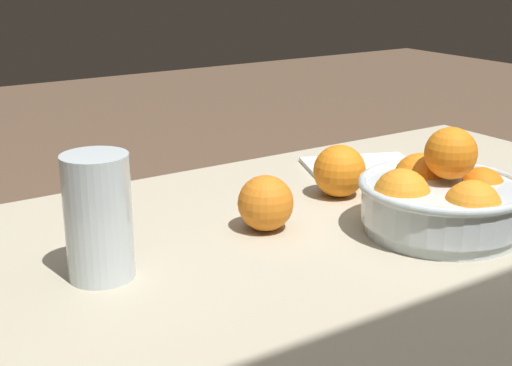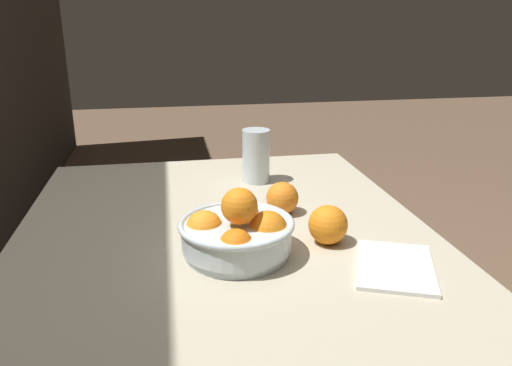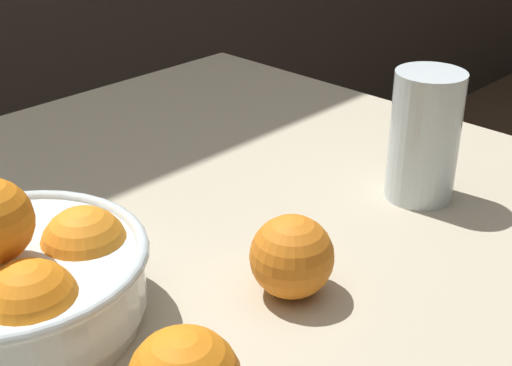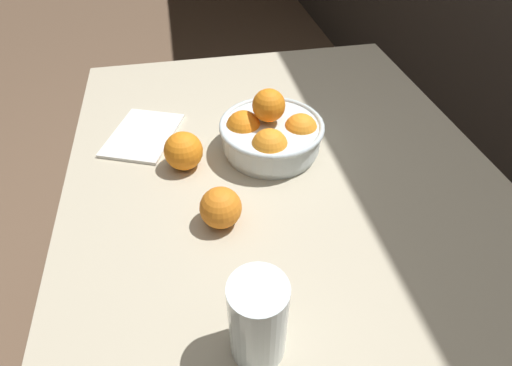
{
  "view_description": "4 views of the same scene",
  "coord_description": "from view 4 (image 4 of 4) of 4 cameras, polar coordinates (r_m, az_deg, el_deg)",
  "views": [
    {
      "loc": [
        0.63,
        0.63,
        1.15
      ],
      "look_at": [
        0.14,
        -0.11,
        0.87
      ],
      "focal_mm": 50.0,
      "sensor_mm": 36.0,
      "label": 1
    },
    {
      "loc": [
        -1.0,
        0.11,
        1.24
      ],
      "look_at": [
        0.14,
        -0.09,
        0.85
      ],
      "focal_mm": 35.0,
      "sensor_mm": 36.0,
      "label": 2
    },
    {
      "loc": [
        -0.32,
        -0.51,
        1.17
      ],
      "look_at": [
        0.15,
        -0.05,
        0.84
      ],
      "focal_mm": 50.0,
      "sensor_mm": 36.0,
      "label": 3
    },
    {
      "loc": [
        0.61,
        -0.19,
        1.35
      ],
      "look_at": [
        0.09,
        -0.08,
        0.86
      ],
      "focal_mm": 28.0,
      "sensor_mm": 36.0,
      "label": 4
    }
  ],
  "objects": [
    {
      "name": "orange_loose_front",
      "position": [
        0.74,
        -5.07,
        -3.54
      ],
      "size": [
        0.08,
        0.08,
        0.08
      ],
      "primitive_type": "sphere",
      "color": "orange",
      "rests_on": "dining_table"
    },
    {
      "name": "juice_glass",
      "position": [
        0.57,
        0.28,
        -19.31
      ],
      "size": [
        0.08,
        0.08,
        0.15
      ],
      "color": "#F4A314",
      "rests_on": "dining_table"
    },
    {
      "name": "napkin",
      "position": [
        1.01,
        -15.84,
        6.64
      ],
      "size": [
        0.24,
        0.21,
        0.01
      ],
      "primitive_type": "cube",
      "rotation": [
        0.0,
        0.0,
        -0.38
      ],
      "color": "white",
      "rests_on": "dining_table"
    },
    {
      "name": "ground_plane",
      "position": [
        1.5,
        2.64,
        -21.9
      ],
      "size": [
        12.0,
        12.0,
        0.0
      ],
      "primitive_type": "plane",
      "color": "brown"
    },
    {
      "name": "dining_table",
      "position": [
        0.92,
        4.0,
        -3.15
      ],
      "size": [
        1.2,
        0.93,
        0.78
      ],
      "color": "#B7AD93",
      "rests_on": "ground_plane"
    },
    {
      "name": "fruit_bowl",
      "position": [
        0.9,
        2.14,
        7.21
      ],
      "size": [
        0.23,
        0.23,
        0.15
      ],
      "color": "silver",
      "rests_on": "dining_table"
    },
    {
      "name": "orange_loose_near_bowl",
      "position": [
        0.87,
        -10.32,
        4.53
      ],
      "size": [
        0.08,
        0.08,
        0.08
      ],
      "primitive_type": "sphere",
      "color": "orange",
      "rests_on": "dining_table"
    }
  ]
}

